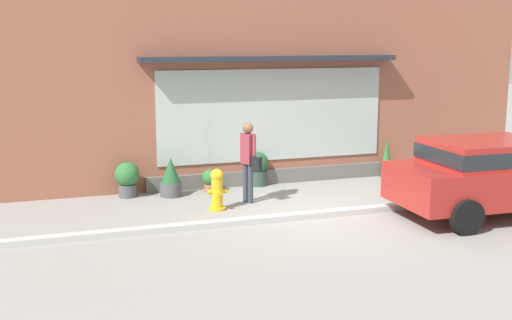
% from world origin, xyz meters
% --- Properties ---
extents(ground_plane, '(60.00, 60.00, 0.00)m').
position_xyz_m(ground_plane, '(0.00, 0.00, 0.00)').
color(ground_plane, gray).
extents(curb_strip, '(14.00, 0.24, 0.12)m').
position_xyz_m(curb_strip, '(0.00, -0.20, 0.06)').
color(curb_strip, '#B2B2AD').
rests_on(curb_strip, ground_plane).
extents(storefront, '(14.00, 0.81, 4.74)m').
position_xyz_m(storefront, '(0.00, 3.19, 2.33)').
color(storefront, '#935642').
rests_on(storefront, ground_plane).
extents(fire_hydrant, '(0.42, 0.38, 0.87)m').
position_xyz_m(fire_hydrant, '(-1.88, 1.00, 0.44)').
color(fire_hydrant, gold).
rests_on(fire_hydrant, ground_plane).
extents(pedestrian_with_handbag, '(0.35, 0.60, 1.75)m').
position_xyz_m(pedestrian_with_handbag, '(-1.07, 1.36, 1.02)').
color(pedestrian_with_handbag, '#333847').
rests_on(pedestrian_with_handbag, ground_plane).
extents(parked_car_red, '(4.07, 2.16, 1.56)m').
position_xyz_m(parked_car_red, '(3.16, -1.22, 0.89)').
color(parked_car_red, maroon).
rests_on(parked_car_red, ground_plane).
extents(potted_plant_doorstep, '(0.30, 0.30, 1.02)m').
position_xyz_m(potted_plant_doorstep, '(3.11, 2.76, 0.49)').
color(potted_plant_doorstep, '#33473D').
rests_on(potted_plant_doorstep, ground_plane).
extents(potted_plant_trailing_edge, '(0.54, 0.54, 0.82)m').
position_xyz_m(potted_plant_trailing_edge, '(-0.35, 2.89, 0.43)').
color(potted_plant_trailing_edge, '#33473D').
rests_on(potted_plant_trailing_edge, ground_plane).
extents(potted_plant_window_right, '(0.49, 0.49, 0.89)m').
position_xyz_m(potted_plant_window_right, '(-2.56, 2.47, 0.42)').
color(potted_plant_window_right, '#4C4C51').
rests_on(potted_plant_window_right, ground_plane).
extents(potted_plant_by_entrance, '(0.37, 0.37, 0.53)m').
position_xyz_m(potted_plant_by_entrance, '(-1.63, 2.57, 0.30)').
color(potted_plant_by_entrance, '#9E6042').
rests_on(potted_plant_by_entrance, ground_plane).
extents(potted_plant_window_left, '(0.55, 0.55, 0.80)m').
position_xyz_m(potted_plant_window_left, '(-3.51, 2.71, 0.44)').
color(potted_plant_window_left, '#4C4C51').
rests_on(potted_plant_window_left, ground_plane).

